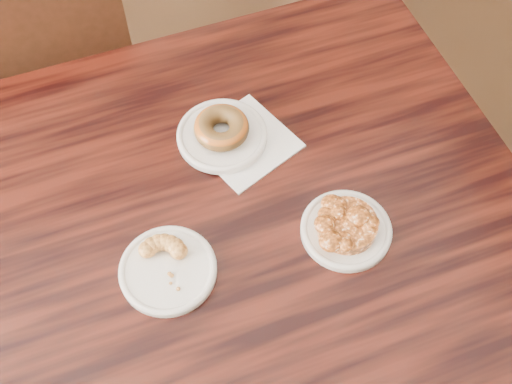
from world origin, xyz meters
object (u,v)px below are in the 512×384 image
object	(u,v)px
cafe_table	(261,298)
chair_far	(50,79)
glazed_donut	(221,128)
cruller_fragment	(167,265)
apple_fritter	(348,224)

from	to	relation	value
cafe_table	chair_far	world-z (taller)	chair_far
glazed_donut	cruller_fragment	xyz separation A→B (m)	(-0.16, -0.25, -0.01)
apple_fritter	glazed_donut	bearing A→B (deg)	120.62
cafe_table	apple_fritter	xyz separation A→B (m)	(0.13, -0.07, 0.40)
chair_far	glazed_donut	world-z (taller)	chair_far
cafe_table	chair_far	size ratio (longest dim) A/B	1.12
cafe_table	glazed_donut	size ratio (longest dim) A/B	9.40
cruller_fragment	chair_far	bearing A→B (deg)	102.99
apple_fritter	cruller_fragment	distance (m)	0.32
chair_far	apple_fritter	bearing A→B (deg)	111.10
cafe_table	glazed_donut	world-z (taller)	glazed_donut
apple_fritter	cruller_fragment	bearing A→B (deg)	177.18
cafe_table	apple_fritter	size ratio (longest dim) A/B	6.91
chair_far	glazed_donut	distance (m)	0.73
glazed_donut	apple_fritter	distance (m)	0.31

